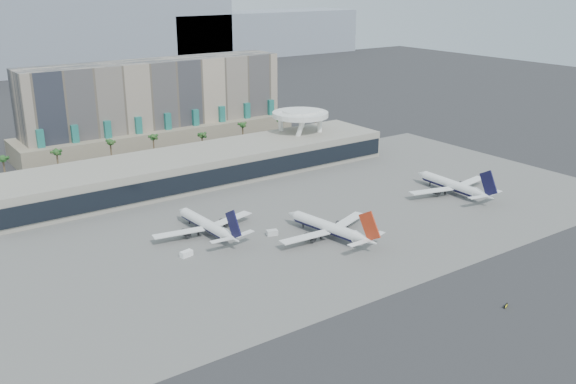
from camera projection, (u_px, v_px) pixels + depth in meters
ground at (385, 275)px, 182.74m from camera, size 900.00×900.00×0.00m
apron_pad at (277, 218)px, 225.28m from camera, size 260.00×130.00×0.06m
mountain_ridge at (32, 38)px, 552.03m from camera, size 680.00×60.00×70.00m
hotel at (158, 112)px, 317.76m from camera, size 140.00×30.00×42.00m
terminal at (202, 165)px, 265.63m from camera, size 170.00×32.50×14.50m
saucer_structure at (300, 118)px, 296.63m from camera, size 26.00×26.00×21.89m
palm_row at (179, 137)px, 295.39m from camera, size 157.80×2.80×13.10m
airliner_left at (207, 225)px, 210.40m from camera, size 37.07×38.22×13.19m
airliner_centre at (329, 227)px, 207.70m from camera, size 37.91×39.31×13.64m
airliner_right at (453, 185)px, 249.32m from camera, size 39.34×40.53×13.99m
service_vehicle_a at (186, 254)px, 194.13m from camera, size 4.13×2.62×1.87m
service_vehicle_b at (272, 233)px, 210.03m from camera, size 4.02×2.96×1.85m
taxiway_sign at (506, 306)px, 164.55m from camera, size 1.98×0.88×0.91m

